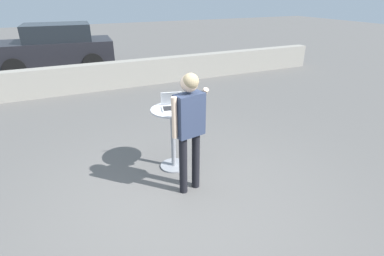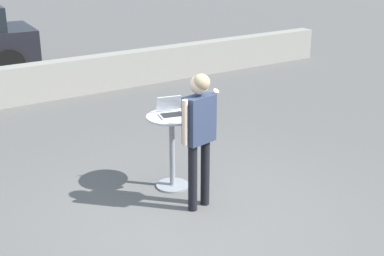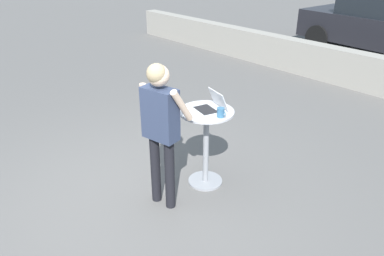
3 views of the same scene
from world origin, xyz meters
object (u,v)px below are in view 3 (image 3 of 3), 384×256
Objects in this scene: coffee_mug at (221,112)px; cafe_table at (206,138)px; standing_person at (160,120)px; parked_car_near_street at (378,24)px; laptop at (210,106)px.

cafe_table is at bearing 179.02° from coffee_mug.
cafe_table is at bearing 88.35° from standing_person.
cafe_table is 0.25× the size of parked_car_near_street.
laptop reaches higher than cafe_table.
parked_car_near_street reaches higher than laptop.
laptop is 7.67m from parked_car_near_street.
cafe_table is 0.79m from standing_person.
standing_person is 0.43× the size of parked_car_near_street.
standing_person is at bearing -91.65° from cafe_table.
parked_car_near_street is at bearing 101.70° from coffee_mug.
standing_person reaches higher than parked_car_near_street.
coffee_mug is 0.03× the size of parked_car_near_street.
standing_person is (-0.03, -0.70, 0.03)m from laptop.
standing_person reaches higher than laptop.
parked_car_near_street is (-1.34, 7.59, 0.18)m from cafe_table.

